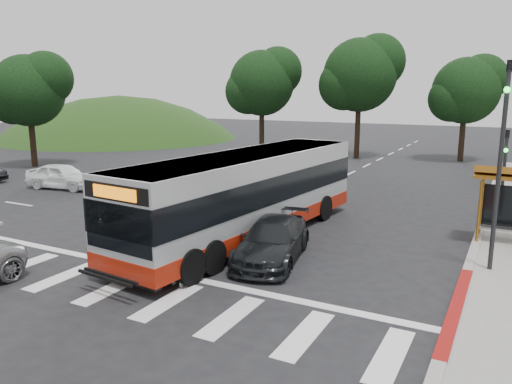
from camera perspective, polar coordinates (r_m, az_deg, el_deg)
The scene contains 15 objects.
ground at distance 18.98m, azimuth -5.58°, elevation -5.77°, with size 140.00×140.00×0.00m, color black.
curb_east at distance 23.78m, azimuth 24.52°, elevation -3.02°, with size 0.30×40.00×0.15m, color #9E9991.
curb_east_red at distance 14.27m, azimuth 21.88°, elevation -12.28°, with size 0.32×6.00×0.15m, color maroon.
hillside_nw at distance 61.90m, azimuth -15.23°, elevation 5.98°, with size 44.00×44.00×10.00m, color #183B12.
crosswalk_ladder at distance 15.30m, azimuth -16.07°, elevation -10.51°, with size 18.00×2.60×0.01m, color silver.
traffic_signal_ne_tall at distance 16.69m, azimuth 26.23°, elevation 4.32°, with size 0.18×0.37×6.50m.
traffic_signal_ne_short at distance 23.80m, azimuth 26.52°, elevation 2.73°, with size 0.18×0.37×4.00m.
tree_north_a at distance 42.88m, azimuth 11.90°, elevation 13.08°, with size 6.60×6.15×10.17m.
tree_north_b at distance 43.33m, azimuth 22.97°, elevation 10.73°, with size 5.72×5.33×8.43m.
tree_north_c at distance 43.95m, azimuth 0.80°, elevation 12.45°, with size 6.16×5.74×9.30m.
tree_west_a at distance 40.66m, azimuth -24.46°, elevation 10.61°, with size 5.72×5.33×8.43m.
transit_bus at distance 19.10m, azimuth -1.05°, elevation -0.51°, with size 2.75×12.71×3.28m, color silver, non-canonical shape.
pedestrian at distance 14.85m, azimuth -9.06°, elevation -7.48°, with size 0.61×0.40×1.67m, color silver.
dark_sedan at distance 16.85m, azimuth 1.88°, elevation -5.53°, with size 1.92×4.73×1.37m, color black.
west_car_white at distance 31.06m, azimuth -21.27°, elevation 1.71°, with size 1.74×4.31×1.47m, color white.
Camera 1 is at (10.02, -15.09, 5.65)m, focal length 35.00 mm.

